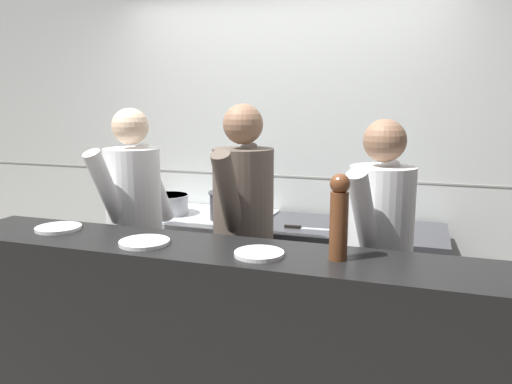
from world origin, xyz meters
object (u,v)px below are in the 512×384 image
(chef_line, at_px, (379,259))
(mixing_bowl_steel, at_px, (371,221))
(plated_dish_main, at_px, (58,228))
(plated_dish_dessert, at_px, (259,254))
(plated_dish_appetiser, at_px, (144,242))
(chef_sous, at_px, (243,237))
(sauce_pot, at_px, (233,205))
(pepper_mill, at_px, (339,215))
(chefs_knife, at_px, (309,228))
(oven_range, at_px, (203,273))
(stock_pot, at_px, (168,204))
(chef_head_cook, at_px, (135,228))

(chef_line, bearing_deg, mixing_bowl_steel, 117.15)
(plated_dish_main, xyz_separation_m, chef_line, (1.61, 0.48, -0.15))
(chef_line, bearing_deg, plated_dish_dessert, -111.93)
(plated_dish_appetiser, relative_size, chef_sous, 0.14)
(sauce_pot, xyz_separation_m, pepper_mill, (0.93, -1.16, 0.25))
(chefs_knife, relative_size, plated_dish_main, 1.72)
(plated_dish_dessert, bearing_deg, oven_range, 124.30)
(plated_dish_appetiser, xyz_separation_m, plated_dish_dessert, (0.57, 0.00, 0.00))
(sauce_pot, relative_size, plated_dish_appetiser, 1.47)
(plated_dish_appetiser, bearing_deg, chefs_knife, 64.14)
(plated_dish_dessert, bearing_deg, plated_dish_appetiser, -179.58)
(stock_pot, height_order, chefs_knife, stock_pot)
(plated_dish_appetiser, xyz_separation_m, chef_head_cook, (-0.46, 0.64, -0.12))
(chefs_knife, bearing_deg, oven_range, 170.81)
(chef_head_cook, bearing_deg, mixing_bowl_steel, 36.80)
(sauce_pot, height_order, chef_head_cook, chef_head_cook)
(stock_pot, distance_m, sauce_pot, 0.51)
(plated_dish_main, xyz_separation_m, plated_dish_dessert, (1.14, -0.09, 0.00))
(mixing_bowl_steel, distance_m, chef_head_cook, 1.54)
(oven_range, xyz_separation_m, chef_head_cook, (-0.17, -0.63, 0.48))
(stock_pot, distance_m, pepper_mill, 1.87)
(oven_range, bearing_deg, chefs_knife, -9.19)
(plated_dish_appetiser, relative_size, pepper_mill, 0.64)
(plated_dish_main, distance_m, chef_head_cook, 0.57)
(stock_pot, relative_size, plated_dish_dessert, 1.39)
(plated_dish_appetiser, distance_m, chef_sous, 0.68)
(pepper_mill, bearing_deg, chefs_knife, 108.62)
(plated_dish_main, bearing_deg, sauce_pot, 64.24)
(chef_sous, bearing_deg, chef_head_cook, 178.98)
(chef_head_cook, bearing_deg, oven_range, 85.32)
(pepper_mill, bearing_deg, stock_pot, 141.27)
(plated_dish_main, distance_m, pepper_mill, 1.49)
(chefs_knife, bearing_deg, chef_head_cook, -154.02)
(sauce_pot, relative_size, chef_head_cook, 0.21)
(chefs_knife, xyz_separation_m, pepper_mill, (0.36, -1.07, 0.35))
(chefs_knife, xyz_separation_m, chef_line, (0.50, -0.56, 0.01))
(mixing_bowl_steel, xyz_separation_m, chef_head_cook, (-1.38, -0.68, 0.01))
(pepper_mill, height_order, chef_line, chef_line)
(plated_dish_dessert, bearing_deg, pepper_mill, 9.49)
(mixing_bowl_steel, height_order, chefs_knife, mixing_bowl_steel)
(mixing_bowl_steel, bearing_deg, sauce_pot, -174.48)
(sauce_pot, relative_size, chefs_knife, 0.87)
(stock_pot, distance_m, chef_line, 1.71)
(stock_pot, height_order, chef_head_cook, chef_head_cook)
(sauce_pot, xyz_separation_m, plated_dish_main, (-0.55, -1.13, 0.06))
(stock_pot, xyz_separation_m, mixing_bowl_steel, (1.46, 0.10, -0.04))
(mixing_bowl_steel, xyz_separation_m, pepper_mill, (-0.02, -1.26, 0.32))
(plated_dish_dessert, height_order, pepper_mill, pepper_mill)
(sauce_pot, distance_m, pepper_mill, 1.51)
(chefs_knife, bearing_deg, mixing_bowl_steel, 26.64)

